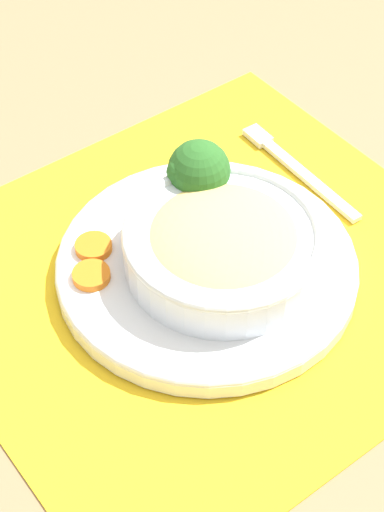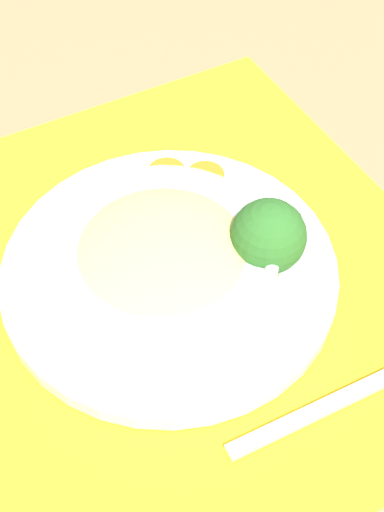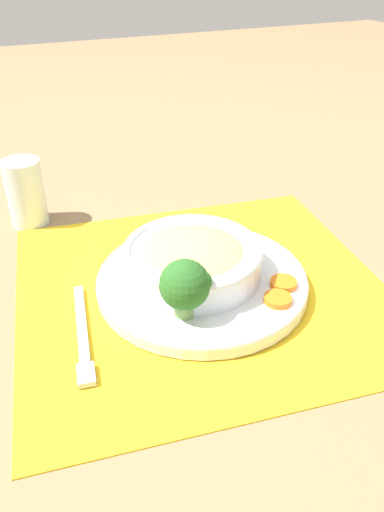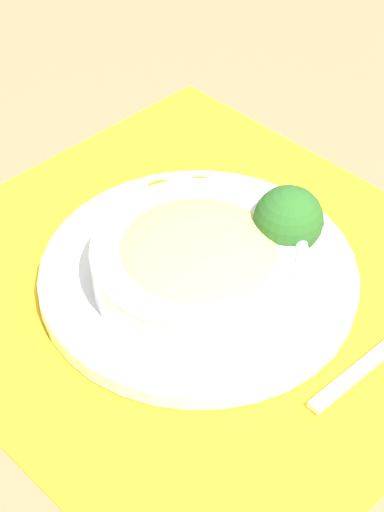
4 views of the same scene
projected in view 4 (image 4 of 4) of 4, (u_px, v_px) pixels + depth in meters
ground_plane at (198, 285)px, 0.79m from camera, size 4.00×4.00×0.00m
placemat at (198, 284)px, 0.79m from camera, size 0.56×0.53×0.00m
plate at (198, 274)px, 0.78m from camera, size 0.29×0.29×0.02m
bowl at (199, 260)px, 0.75m from camera, size 0.19×0.19×0.05m
broccoli_floret at (288, 221)px, 0.76m from camera, size 0.06×0.06×0.08m
carrot_slice_near at (200, 190)px, 0.86m from camera, size 0.04×0.04×0.01m
carrot_slice_middle at (163, 194)px, 0.85m from camera, size 0.04×0.04×0.01m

